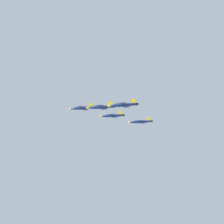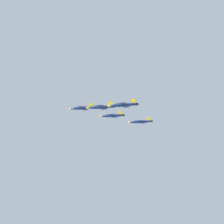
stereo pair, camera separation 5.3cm
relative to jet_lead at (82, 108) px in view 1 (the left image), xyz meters
The scene contains 5 objects.
jet_lead is the anchor object (origin of this frame).
jet_left_wingman 22.73m from the jet_lead, 46.26° to the right, with size 18.98×11.69×3.99m.
jet_right_wingman 22.58m from the jet_lead, 34.47° to the left, with size 18.22×11.20×3.83m.
jet_left_outer 45.35m from the jet_lead, 46.26° to the right, with size 18.55×11.49×3.90m.
jet_right_outer 45.07m from the jet_lead, 34.47° to the left, with size 18.42×11.39×3.87m.
Camera 1 is at (82.46, -251.42, 118.96)m, focal length 62.88 mm.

